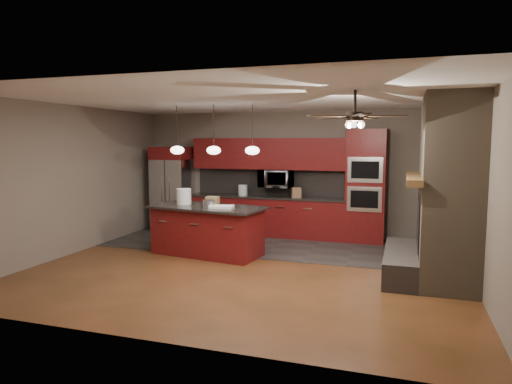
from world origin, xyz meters
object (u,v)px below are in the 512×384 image
at_px(oven_tower, 366,186).
at_px(refrigerator, 172,189).
at_px(cardboard_box, 212,200).
at_px(microwave, 276,178).
at_px(kitchen_island, 207,230).
at_px(white_bucket, 184,197).
at_px(paint_can, 209,204).
at_px(paint_tray, 222,207).
at_px(counter_bucket, 243,190).
at_px(counter_box, 296,193).

height_order(oven_tower, refrigerator, oven_tower).
relative_size(oven_tower, cardboard_box, 10.01).
xyz_separation_m(microwave, kitchen_island, (-0.75, -2.11, -0.83)).
relative_size(oven_tower, white_bucket, 7.89).
xyz_separation_m(kitchen_island, cardboard_box, (-0.01, 0.28, 0.53)).
height_order(oven_tower, white_bucket, oven_tower).
xyz_separation_m(paint_can, cardboard_box, (-0.10, 0.41, 0.01)).
height_order(paint_tray, counter_bucket, counter_bucket).
bearing_deg(counter_bucket, white_bucket, -104.68).
relative_size(microwave, paint_can, 3.57).
distance_m(kitchen_island, white_bucket, 0.81).
height_order(refrigerator, cardboard_box, refrigerator).
xyz_separation_m(oven_tower, white_bucket, (-3.26, -1.94, -0.12)).
distance_m(oven_tower, microwave, 1.98).
xyz_separation_m(kitchen_island, counter_bucket, (-0.02, 2.06, 0.55)).
distance_m(refrigerator, paint_tray, 2.98).
distance_m(oven_tower, counter_box, 1.49).
bearing_deg(oven_tower, cardboard_box, -147.09).
bearing_deg(paint_tray, counter_bucket, 90.92).
bearing_deg(paint_can, refrigerator, 131.74).
distance_m(paint_tray, counter_bucket, 2.20).
bearing_deg(refrigerator, counter_box, 0.59).
bearing_deg(refrigerator, cardboard_box, -43.66).
height_order(cardboard_box, counter_box, counter_box).
height_order(paint_can, cardboard_box, cardboard_box).
relative_size(refrigerator, counter_box, 9.14).
distance_m(kitchen_island, counter_bucket, 2.13).
bearing_deg(kitchen_island, oven_tower, 45.61).
distance_m(oven_tower, paint_tray, 3.22).
relative_size(microwave, counter_bucket, 3.09).
xyz_separation_m(refrigerator, counter_box, (3.03, 0.03, 0.01)).
height_order(white_bucket, paint_can, white_bucket).
relative_size(counter_bucket, counter_box, 1.08).
distance_m(oven_tower, paint_can, 3.42).
bearing_deg(paint_tray, white_bucket, 157.12).
bearing_deg(cardboard_box, kitchen_island, -91.99).
bearing_deg(counter_bucket, cardboard_box, -89.57).
bearing_deg(paint_tray, microwave, 70.98).
relative_size(white_bucket, counter_bucket, 1.27).
xyz_separation_m(oven_tower, kitchen_island, (-2.72, -2.05, -0.73)).
relative_size(microwave, cardboard_box, 3.08).
bearing_deg(microwave, cardboard_box, -112.55).
distance_m(oven_tower, refrigerator, 4.51).
bearing_deg(paint_can, kitchen_island, 125.96).
height_order(white_bucket, cardboard_box, white_bucket).
distance_m(refrigerator, white_bucket, 2.25).
distance_m(white_bucket, counter_bucket, 2.01).
xyz_separation_m(paint_tray, counter_bucket, (-0.37, 2.17, 0.08)).
bearing_deg(white_bucket, microwave, 57.31).
xyz_separation_m(paint_tray, cardboard_box, (-0.35, 0.39, 0.05)).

